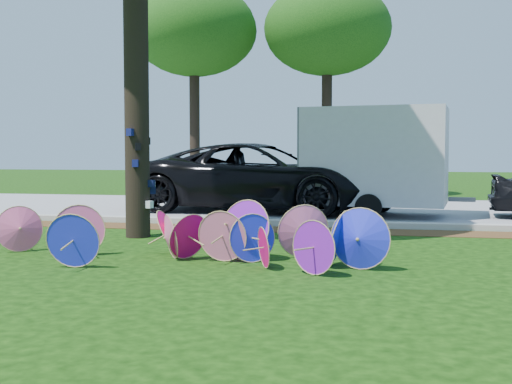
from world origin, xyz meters
TOP-DOWN VIEW (x-y plane):
  - ground at (0.00, 0.00)m, footprint 90.00×90.00m
  - mulch_strip at (0.00, 4.50)m, footprint 90.00×1.00m
  - curb at (0.00, 5.20)m, footprint 90.00×0.30m
  - street at (0.00, 9.35)m, footprint 90.00×8.00m
  - parasol_pile at (0.21, 0.68)m, footprint 5.92×1.89m
  - black_van at (-0.67, 8.21)m, footprint 6.64×3.66m
  - cargo_trailer at (2.26, 7.64)m, footprint 3.49×2.45m
  - bg_trees at (2.51, 14.50)m, footprint 19.85×5.63m

SIDE VIEW (x-z plane):
  - ground at x=0.00m, z-range 0.00..0.00m
  - mulch_strip at x=0.00m, z-range 0.00..0.01m
  - street at x=0.00m, z-range 0.00..0.01m
  - curb at x=0.00m, z-range 0.00..0.12m
  - parasol_pile at x=0.21m, z-range -0.07..0.82m
  - black_van at x=-0.67m, z-range 0.00..1.76m
  - cargo_trailer at x=2.26m, z-range 0.00..2.88m
  - bg_trees at x=2.51m, z-range 2.07..9.47m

